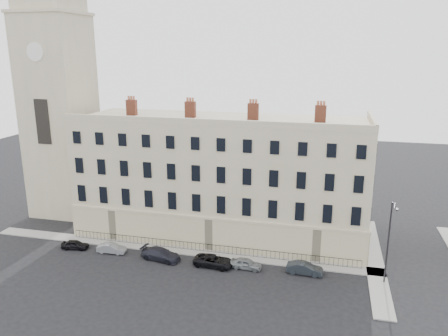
% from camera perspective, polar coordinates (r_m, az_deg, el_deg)
% --- Properties ---
extents(ground, '(160.00, 160.00, 0.00)m').
position_cam_1_polar(ground, '(46.89, 3.28, -14.50)').
color(ground, black).
rests_on(ground, ground).
extents(terrace, '(36.22, 12.22, 17.00)m').
position_cam_1_polar(terrace, '(55.98, -0.33, -1.14)').
color(terrace, '#B7AC88').
rests_on(terrace, ground).
extents(church_tower, '(8.00, 8.13, 44.00)m').
position_cam_1_polar(church_tower, '(65.87, -20.94, 10.21)').
color(church_tower, '#B7AC88').
rests_on(church_tower, ground).
extents(pavement_terrace, '(48.00, 2.00, 0.12)m').
position_cam_1_polar(pavement_terrace, '(53.54, -6.45, -10.55)').
color(pavement_terrace, gray).
rests_on(pavement_terrace, ground).
extents(pavement_east_return, '(2.00, 24.00, 0.12)m').
position_cam_1_polar(pavement_east_return, '(53.69, 18.99, -11.26)').
color(pavement_east_return, gray).
rests_on(pavement_east_return, ground).
extents(railings, '(35.00, 0.04, 0.96)m').
position_cam_1_polar(railings, '(52.52, -2.14, -10.39)').
color(railings, black).
rests_on(railings, ground).
extents(car_a, '(3.38, 1.75, 1.10)m').
position_cam_1_polar(car_a, '(56.28, -18.88, -9.45)').
color(car_a, black).
rests_on(car_a, ground).
extents(car_b, '(3.48, 1.42, 1.12)m').
position_cam_1_polar(car_b, '(54.03, -14.47, -10.12)').
color(car_b, gray).
rests_on(car_b, ground).
extents(car_c, '(4.91, 2.62, 1.35)m').
position_cam_1_polar(car_c, '(51.26, -8.26, -11.07)').
color(car_c, black).
rests_on(car_c, ground).
extents(car_d, '(4.62, 2.37, 1.25)m').
position_cam_1_polar(car_d, '(49.38, -1.36, -12.04)').
color(car_d, black).
rests_on(car_d, ground).
extents(car_e, '(3.53, 1.55, 1.18)m').
position_cam_1_polar(car_e, '(48.95, 2.91, -12.36)').
color(car_e, slate).
rests_on(car_e, ground).
extents(car_f, '(3.92, 1.53, 1.27)m').
position_cam_1_polar(car_f, '(48.58, 10.48, -12.78)').
color(car_f, '#21262C').
rests_on(car_f, ground).
extents(streetlamp, '(0.49, 1.89, 8.79)m').
position_cam_1_polar(streetlamp, '(47.12, 20.72, -8.76)').
color(streetlamp, '#2A292E').
rests_on(streetlamp, ground).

